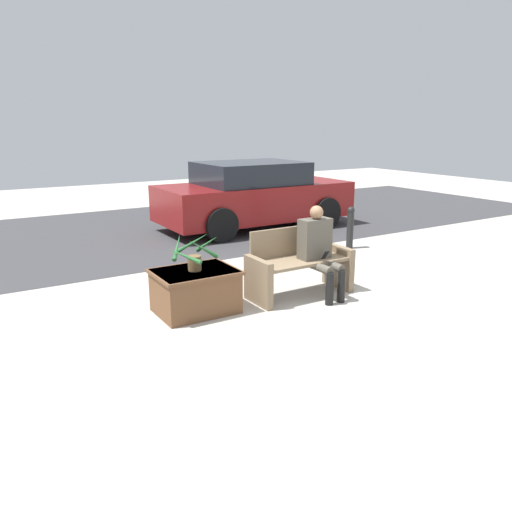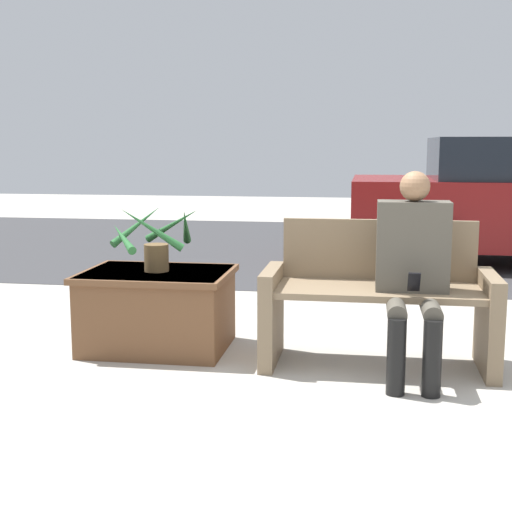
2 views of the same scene
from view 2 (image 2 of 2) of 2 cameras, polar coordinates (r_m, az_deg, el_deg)
ground_plane at (r=3.79m, az=11.07°, el=-12.40°), size 30.00×30.00×0.00m
road_surface at (r=9.57m, az=9.88°, el=0.61°), size 20.00×6.00×0.01m
bench at (r=4.50m, az=9.73°, el=-3.45°), size 1.41×0.58×0.89m
person_seated at (r=4.27m, az=12.45°, el=-0.55°), size 0.43×0.62×1.21m
planter_box at (r=4.85m, az=-7.88°, el=-4.07°), size 0.98×0.75×0.53m
potted_plant at (r=4.77m, az=-8.08°, el=1.24°), size 0.61×0.64×0.46m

